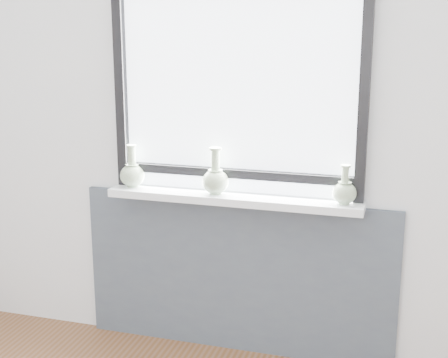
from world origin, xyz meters
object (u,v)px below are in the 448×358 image
(vase_b, at_px, (215,179))
(windowsill, at_px, (233,198))
(vase_c, at_px, (344,191))
(vase_a, at_px, (132,173))

(vase_b, bearing_deg, windowsill, 3.67)
(windowsill, height_order, vase_b, vase_b)
(windowsill, bearing_deg, vase_c, -0.85)
(vase_c, bearing_deg, vase_a, 179.22)
(vase_a, xyz_separation_m, vase_b, (0.47, -0.01, 0.00))
(vase_a, height_order, vase_b, vase_b)
(windowsill, xyz_separation_m, vase_c, (0.56, -0.01, 0.08))
(vase_a, relative_size, vase_b, 0.94)
(windowsill, bearing_deg, vase_b, -176.33)
(windowsill, xyz_separation_m, vase_b, (-0.09, -0.01, 0.10))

